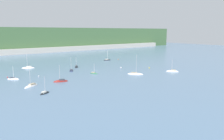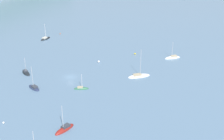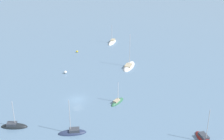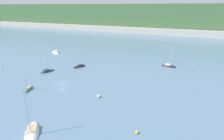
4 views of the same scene
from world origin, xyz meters
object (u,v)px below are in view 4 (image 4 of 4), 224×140
at_px(mooring_buoy_1, 99,96).
at_px(sailboat_10, 29,90).
at_px(mooring_buoy_2, 193,71).
at_px(sailboat_6, 169,66).
at_px(sailboat_2, 32,134).
at_px(sailboat_5, 47,71).
at_px(sailboat_9, 56,53).
at_px(mooring_buoy_0, 1,68).
at_px(sailboat_7, 80,67).
at_px(mooring_buoy_3, 137,132).

bearing_deg(mooring_buoy_1, sailboat_10, -170.01).
distance_m(mooring_buoy_1, mooring_buoy_2, 43.49).
xyz_separation_m(sailboat_6, sailboat_10, (-39.86, -41.30, -0.01)).
xyz_separation_m(sailboat_2, sailboat_10, (-17.16, 15.44, 0.01)).
bearing_deg(sailboat_6, sailboat_5, -143.09).
bearing_deg(sailboat_5, sailboat_9, 57.64).
bearing_deg(mooring_buoy_1, mooring_buoy_0, 172.48).
xyz_separation_m(sailboat_7, sailboat_10, (-3.05, -25.62, -0.01)).
height_order(sailboat_2, sailboat_5, sailboat_2).
bearing_deg(sailboat_10, sailboat_6, 112.01).
distance_m(sailboat_2, sailboat_10, 23.08).
relative_size(sailboat_5, sailboat_10, 1.41).
distance_m(sailboat_7, mooring_buoy_2, 48.39).
bearing_deg(sailboat_9, mooring_buoy_3, 171.55).
distance_m(sailboat_10, mooring_buoy_1, 23.65).
height_order(sailboat_5, sailboat_9, sailboat_9).
xyz_separation_m(mooring_buoy_0, mooring_buoy_2, (76.91, 27.92, -0.04)).
height_order(sailboat_5, sailboat_10, sailboat_5).
relative_size(sailboat_10, mooring_buoy_3, 9.26).
bearing_deg(mooring_buoy_3, sailboat_9, 141.46).
bearing_deg(sailboat_6, mooring_buoy_3, -85.03).
distance_m(mooring_buoy_0, mooring_buoy_3, 67.37).
height_order(sailboat_5, mooring_buoy_1, sailboat_5).
relative_size(sailboat_9, sailboat_10, 1.75).
bearing_deg(mooring_buoy_2, sailboat_6, 165.12).
distance_m(sailboat_6, sailboat_10, 57.40).
height_order(sailboat_10, mooring_buoy_3, sailboat_10).
xyz_separation_m(sailboat_2, mooring_buoy_3, (20.59, 8.56, 0.27)).
bearing_deg(mooring_buoy_2, sailboat_7, -164.32).
relative_size(sailboat_2, mooring_buoy_2, 21.46).
relative_size(sailboat_6, sailboat_9, 0.77).
relative_size(sailboat_6, mooring_buoy_2, 15.80).
bearing_deg(mooring_buoy_1, sailboat_6, 66.00).
relative_size(sailboat_5, mooring_buoy_1, 10.07).
height_order(mooring_buoy_0, mooring_buoy_2, mooring_buoy_0).
relative_size(sailboat_2, mooring_buoy_3, 17.08).
bearing_deg(mooring_buoy_0, mooring_buoy_3, -15.20).
bearing_deg(sailboat_6, sailboat_10, -126.50).
height_order(sailboat_6, mooring_buoy_2, sailboat_6).
distance_m(sailboat_10, mooring_buoy_0, 29.33).
xyz_separation_m(sailboat_7, sailboat_9, (-26.20, 16.00, 0.02)).
xyz_separation_m(sailboat_5, sailboat_10, (5.97, -15.45, -0.04)).
bearing_deg(sailboat_9, sailboat_7, 178.68).
xyz_separation_m(mooring_buoy_0, mooring_buoy_3, (65.02, -17.66, 0.03)).
relative_size(mooring_buoy_1, mooring_buoy_3, 1.29).
bearing_deg(sailboat_7, mooring_buoy_2, 137.98).
bearing_deg(mooring_buoy_0, mooring_buoy_2, 19.95).
xyz_separation_m(sailboat_6, sailboat_9, (-63.01, 0.32, 0.01)).
height_order(sailboat_9, mooring_buoy_1, sailboat_9).
distance_m(sailboat_6, sailboat_7, 40.01).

